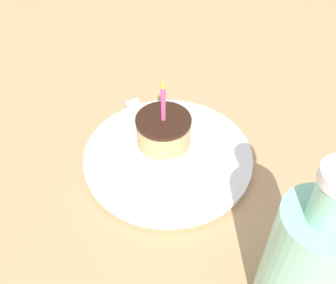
{
  "coord_description": "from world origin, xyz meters",
  "views": [
    {
      "loc": [
        0.32,
        -0.25,
        0.46
      ],
      "look_at": [
        -0.01,
        -0.01,
        0.04
      ],
      "focal_mm": 42.0,
      "sensor_mm": 36.0,
      "label": 1
    }
  ],
  "objects_px": {
    "plate": "(168,157)",
    "fork": "(147,125)",
    "bottle": "(303,260)",
    "cake_slice": "(165,130)"
  },
  "relations": [
    {
      "from": "plate",
      "to": "fork",
      "type": "height_order",
      "value": "fork"
    },
    {
      "from": "fork",
      "to": "bottle",
      "type": "xyz_separation_m",
      "value": [
        0.32,
        -0.03,
        0.07
      ]
    },
    {
      "from": "plate",
      "to": "cake_slice",
      "type": "distance_m",
      "value": 0.04
    },
    {
      "from": "plate",
      "to": "bottle",
      "type": "distance_m",
      "value": 0.27
    },
    {
      "from": "cake_slice",
      "to": "bottle",
      "type": "relative_size",
      "value": 0.52
    },
    {
      "from": "plate",
      "to": "fork",
      "type": "bearing_deg",
      "value": 173.44
    },
    {
      "from": "plate",
      "to": "bottle",
      "type": "height_order",
      "value": "bottle"
    },
    {
      "from": "fork",
      "to": "bottle",
      "type": "relative_size",
      "value": 0.71
    },
    {
      "from": "fork",
      "to": "plate",
      "type": "bearing_deg",
      "value": -6.56
    },
    {
      "from": "plate",
      "to": "cake_slice",
      "type": "height_order",
      "value": "cake_slice"
    }
  ]
}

